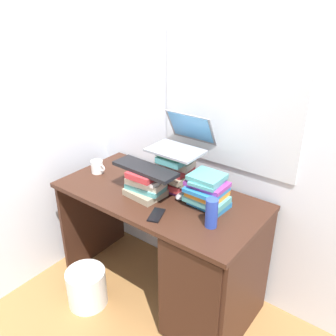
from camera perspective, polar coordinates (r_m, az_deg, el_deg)
name	(u,v)px	position (r m, az deg, el deg)	size (l,w,h in m)	color
ground_plane	(160,288)	(2.69, -1.31, -18.60)	(6.00, 6.00, 0.00)	olive
wall_back	(194,98)	(2.29, 4.23, 11.10)	(6.00, 0.06, 2.60)	silver
wall_left	(62,90)	(2.60, -16.51, 11.88)	(0.05, 6.00, 2.60)	silver
desk	(199,262)	(2.25, 4.98, -14.77)	(1.31, 0.64, 0.77)	#381E14
book_stack_tall	(175,171)	(2.22, 1.19, -0.47)	(0.24, 0.20, 0.25)	#8C338C
book_stack_keyboard_riser	(146,184)	(2.17, -3.60, -2.54)	(0.24, 0.20, 0.17)	gray
book_stack_side	(207,191)	(2.06, 6.28, -3.71)	(0.25, 0.21, 0.20)	#2672B2
laptop	(182,141)	(2.20, 2.25, 4.37)	(0.32, 0.33, 0.21)	gray
keyboard	(145,169)	(2.12, -3.67, -0.12)	(0.42, 0.14, 0.02)	black
computer_mouse	(182,196)	(2.16, 2.23, -4.44)	(0.06, 0.10, 0.04)	#A5A8AD
mug	(97,167)	(2.50, -11.21, 0.19)	(0.12, 0.08, 0.09)	white
water_bottle	(212,213)	(1.89, 6.95, -7.14)	(0.07, 0.07, 0.16)	#263FA5
cell_phone	(156,215)	(2.00, -1.86, -7.50)	(0.07, 0.14, 0.01)	black
wastebasket	(87,287)	(2.56, -12.81, -18.04)	(0.26, 0.26, 0.26)	silver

